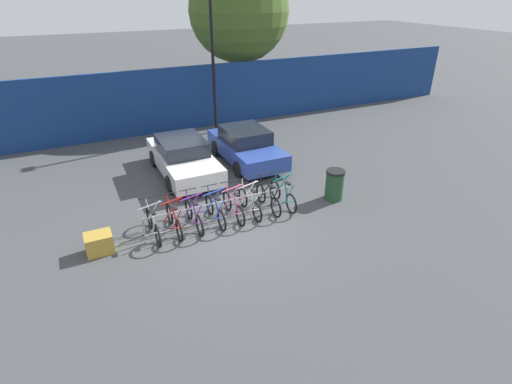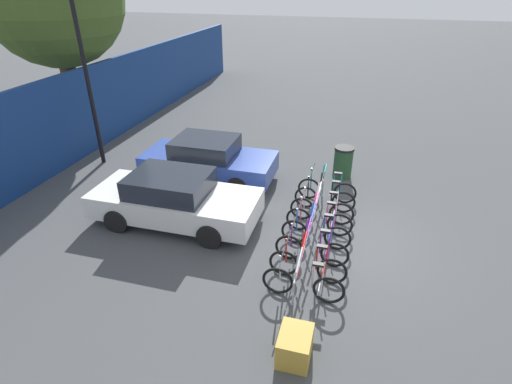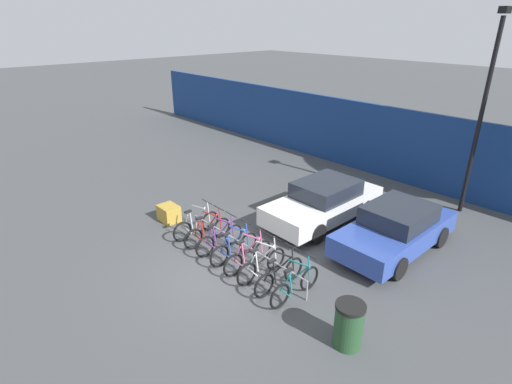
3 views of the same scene
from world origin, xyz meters
name	(u,v)px [view 2 (image 2 of 3)]	position (x,y,z in m)	size (l,w,h in m)	color
ground_plane	(337,242)	(0.00, 0.00, 0.00)	(120.00, 120.00, 0.00)	#424447
hoarding_wall	(9,147)	(0.00, 9.50, 1.51)	(36.00, 0.16, 3.03)	navy
bike_rack	(311,223)	(-0.08, 0.68, 0.50)	(4.74, 0.04, 0.57)	gray
bicycle_silver	(303,284)	(-2.17, 0.53, 0.38)	(0.68, 1.71, 1.05)	black
bicycle_red	(308,265)	(-1.57, 0.53, 0.38)	(0.68, 1.71, 1.05)	black
bicycle_purple	(312,249)	(-0.98, 0.53, 0.38)	(0.68, 1.71, 1.05)	black
bicycle_blue	(316,233)	(-0.31, 0.53, 0.38)	(0.68, 1.71, 1.05)	black
bicycle_pink	(319,220)	(0.28, 0.53, 0.38)	(0.68, 1.71, 1.05)	black
bicycle_white	(322,210)	(0.83, 0.53, 0.38)	(0.68, 1.71, 1.05)	black
bicycle_black	(325,198)	(1.48, 0.53, 0.38)	(0.68, 1.71, 1.05)	black
bicycle_teal	(327,189)	(2.02, 0.53, 0.38)	(0.68, 1.71, 1.05)	black
car_white	(174,199)	(-0.17, 4.30, 0.69)	(1.91, 4.40, 1.40)	silver
car_blue	(208,160)	(2.43, 4.37, 0.69)	(1.91, 4.18, 1.40)	#2D479E
lamp_post	(82,54)	(2.69, 8.50, 3.69)	(0.24, 0.44, 6.66)	black
trash_bin	(343,162)	(3.79, 0.22, 0.52)	(0.63, 0.63, 1.03)	#234728
cargo_crate	(295,346)	(-3.65, 0.41, 0.28)	(0.70, 0.56, 0.55)	#B28C33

